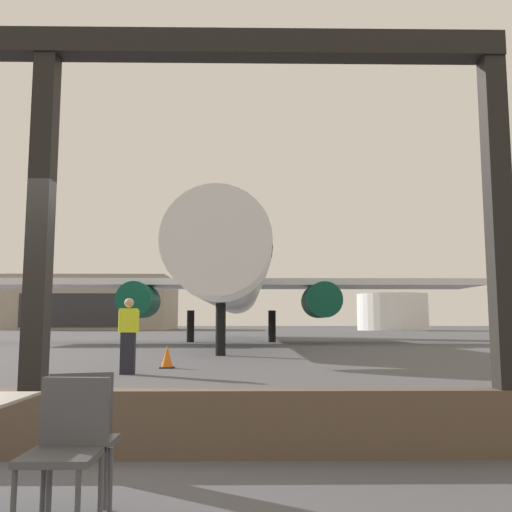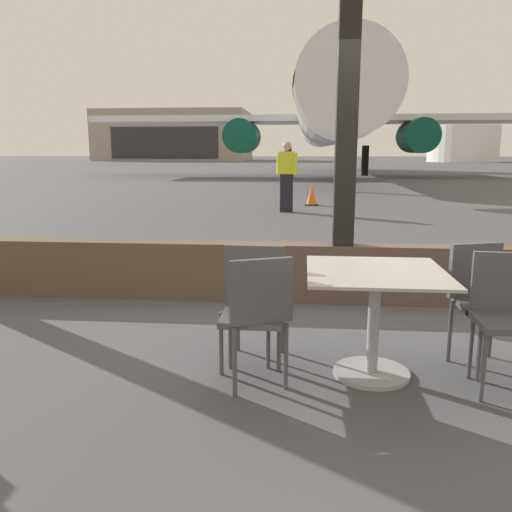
{
  "view_description": "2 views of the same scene",
  "coord_description": "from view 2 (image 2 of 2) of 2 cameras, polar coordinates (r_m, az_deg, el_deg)",
  "views": [
    {
      "loc": [
        1.92,
        -5.1,
        1.2
      ],
      "look_at": [
        2.23,
        15.71,
        3.65
      ],
      "focal_mm": 39.11,
      "sensor_mm": 36.0,
      "label": 1
    },
    {
      "loc": [
        -0.39,
        -5.11,
        1.51
      ],
      "look_at": [
        -0.7,
        -1.83,
        0.83
      ],
      "focal_mm": 36.16,
      "sensor_mm": 36.0,
      "label": 2
    }
  ],
  "objects": [
    {
      "name": "distant_hangar",
      "position": [
        89.24,
        -8.75,
        12.97
      ],
      "size": [
        23.77,
        16.24,
        7.9
      ],
      "color": "#9E9384",
      "rests_on": "ground"
    },
    {
      "name": "cafe_chair_window_left",
      "position": [
        3.61,
        0.01,
        -3.96
      ],
      "size": [
        0.41,
        0.41,
        0.89
      ],
      "color": "#4C4C51",
      "rests_on": "ground"
    },
    {
      "name": "fuel_storage_tank",
      "position": [
        80.11,
        21.94,
        11.42
      ],
      "size": [
        9.62,
        9.62,
        4.99
      ],
      "primitive_type": "cylinder",
      "color": "white",
      "rests_on": "ground"
    },
    {
      "name": "cafe_chair_aisle_right",
      "position": [
        3.27,
        0.03,
        -5.98
      ],
      "size": [
        0.5,
        0.5,
        0.87
      ],
      "color": "#4C4C51",
      "rests_on": "ground"
    },
    {
      "name": "window_frame",
      "position": [
        5.13,
        9.86,
        10.5
      ],
      "size": [
        8.74,
        0.24,
        3.96
      ],
      "color": "brown",
      "rests_on": "ground"
    },
    {
      "name": "ground_crew_worker",
      "position": [
        13.01,
        3.41,
        8.84
      ],
      "size": [
        0.52,
        0.3,
        1.74
      ],
      "color": "black",
      "rests_on": "ground"
    },
    {
      "name": "airplane",
      "position": [
        31.78,
        8.02,
        15.26
      ],
      "size": [
        27.91,
        31.09,
        10.45
      ],
      "color": "silver",
      "rests_on": "ground"
    },
    {
      "name": "dining_table",
      "position": [
        3.55,
        12.95,
        -5.76
      ],
      "size": [
        0.9,
        0.9,
        0.74
      ],
      "color": "#ADA89E",
      "rests_on": "ground"
    },
    {
      "name": "ground_plane",
      "position": [
        45.14,
        5.9,
        9.56
      ],
      "size": [
        220.0,
        220.0,
        0.0
      ],
      "primitive_type": "plane",
      "color": "#4C4C51"
    },
    {
      "name": "cafe_chair_aisle_left",
      "position": [
        3.64,
        25.97,
        -5.24
      ],
      "size": [
        0.42,
        0.42,
        0.87
      ],
      "color": "#4C4C51",
      "rests_on": "ground"
    },
    {
      "name": "cafe_chair_window_right",
      "position": [
        3.96,
        23.75,
        -3.84
      ],
      "size": [
        0.48,
        0.48,
        0.87
      ],
      "color": "#4C4C51",
      "rests_on": "ground"
    },
    {
      "name": "traffic_cone",
      "position": [
        14.76,
        6.19,
        6.67
      ],
      "size": [
        0.36,
        0.36,
        0.58
      ],
      "color": "orange",
      "rests_on": "ground"
    }
  ]
}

